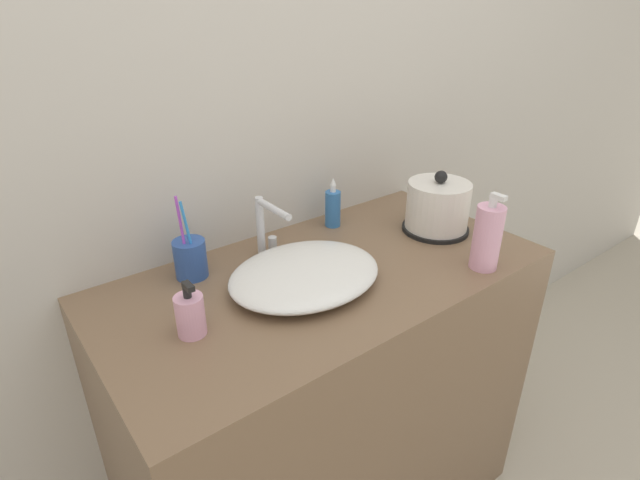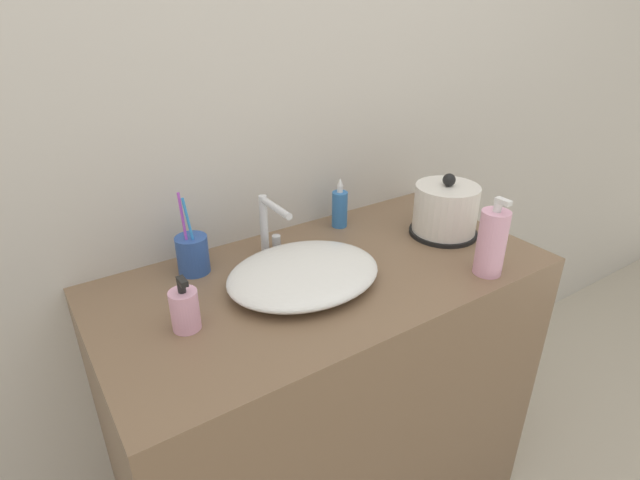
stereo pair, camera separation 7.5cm
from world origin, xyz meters
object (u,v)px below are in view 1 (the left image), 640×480
(faucet, at_px, (266,224))
(electric_kettle, at_px, (437,209))
(toothbrush_cup, at_px, (190,258))
(shampoo_bottle, at_px, (487,237))
(lotion_bottle, at_px, (190,315))
(mouthwash_bottle, at_px, (333,208))

(faucet, distance_m, electric_kettle, 0.51)
(toothbrush_cup, relative_size, shampoo_bottle, 1.06)
(lotion_bottle, bearing_deg, electric_kettle, 1.83)
(lotion_bottle, relative_size, mouthwash_bottle, 0.82)
(electric_kettle, bearing_deg, toothbrush_cup, 164.27)
(faucet, xyz_separation_m, shampoo_bottle, (0.41, -0.39, -0.01))
(mouthwash_bottle, bearing_deg, shampoo_bottle, -71.35)
(lotion_bottle, bearing_deg, shampoo_bottle, -15.42)
(lotion_bottle, xyz_separation_m, shampoo_bottle, (0.72, -0.20, 0.04))
(faucet, relative_size, electric_kettle, 0.84)
(electric_kettle, distance_m, lotion_bottle, 0.79)
(toothbrush_cup, height_order, shampoo_bottle, toothbrush_cup)
(faucet, height_order, electric_kettle, electric_kettle)
(toothbrush_cup, distance_m, mouthwash_bottle, 0.47)
(faucet, relative_size, toothbrush_cup, 0.76)
(electric_kettle, distance_m, mouthwash_bottle, 0.31)
(shampoo_bottle, bearing_deg, mouthwash_bottle, 108.65)
(mouthwash_bottle, bearing_deg, faucet, -170.11)
(lotion_bottle, height_order, mouthwash_bottle, mouthwash_bottle)
(electric_kettle, height_order, lotion_bottle, electric_kettle)
(lotion_bottle, bearing_deg, toothbrush_cup, 65.36)
(electric_kettle, relative_size, toothbrush_cup, 0.90)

